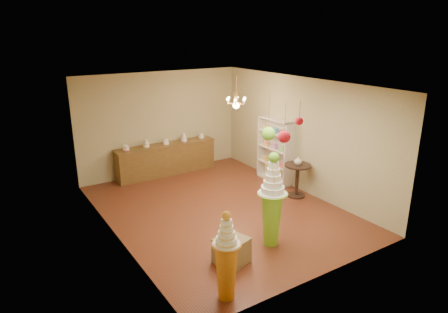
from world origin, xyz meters
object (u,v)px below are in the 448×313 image
sideboard (166,159)px  pedestal_green (272,207)px  pedestal_orange (226,264)px  round_table (297,176)px

sideboard → pedestal_green: bearing=-89.9°
pedestal_green → pedestal_orange: bearing=-150.8°
pedestal_green → pedestal_orange: (-1.67, -0.93, -0.19)m
pedestal_green → sideboard: (-0.01, 4.89, -0.32)m
pedestal_orange → sideboard: pedestal_orange is taller
round_table → pedestal_green: bearing=-143.8°
sideboard → pedestal_orange: bearing=-105.9°
round_table → sideboard: bearing=122.0°
pedestal_orange → sideboard: size_ratio=0.50×
pedestal_green → round_table: (2.09, 1.53, -0.24)m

